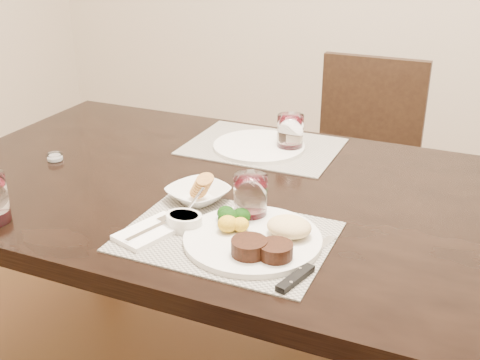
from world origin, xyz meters
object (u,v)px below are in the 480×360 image
at_px(wine_glass_near, 250,200).
at_px(far_plate, 259,146).
at_px(cracker_bowl, 198,193).
at_px(dinner_plate, 258,237).
at_px(steak_knife, 300,271).
at_px(chair_far, 362,160).

bearing_deg(wine_glass_near, far_plate, 109.51).
bearing_deg(wine_glass_near, cracker_bowl, 167.47).
bearing_deg(far_plate, dinner_plate, -68.16).
bearing_deg(dinner_plate, far_plate, 125.56).
bearing_deg(steak_knife, far_plate, 134.28).
distance_m(chair_far, cracker_bowl, 1.11).
relative_size(chair_far, wine_glass_near, 8.23).
xyz_separation_m(dinner_plate, steak_knife, (0.12, -0.08, -0.01)).
bearing_deg(cracker_bowl, wine_glass_near, -12.53).
height_order(dinner_plate, cracker_bowl, cracker_bowl).
xyz_separation_m(dinner_plate, far_plate, (-0.22, 0.54, -0.01)).
bearing_deg(dinner_plate, steak_knife, -18.02).
relative_size(dinner_plate, steak_knife, 1.20).
xyz_separation_m(dinner_plate, wine_glass_near, (-0.06, 0.11, 0.03)).
xyz_separation_m(chair_far, far_plate, (-0.19, -0.65, 0.26)).
distance_m(steak_knife, far_plate, 0.71).
distance_m(steak_knife, wine_glass_near, 0.26).
bearing_deg(wine_glass_near, steak_knife, -44.39).
distance_m(chair_far, far_plate, 0.73).
relative_size(wine_glass_near, far_plate, 0.39).
bearing_deg(cracker_bowl, dinner_plate, -32.61).
height_order(steak_knife, wine_glass_near, wine_glass_near).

